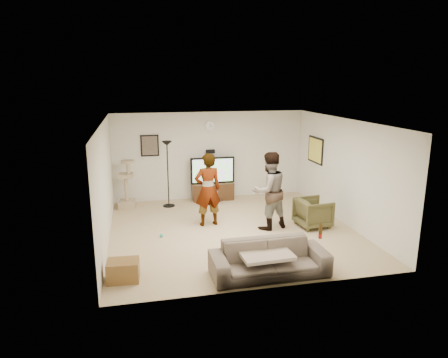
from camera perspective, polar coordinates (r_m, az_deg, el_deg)
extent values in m
cube|color=tan|center=(9.42, 1.16, -7.23)|extent=(5.50, 5.50, 0.02)
cube|color=white|center=(8.84, 1.23, 8.21)|extent=(5.50, 5.50, 0.02)
cube|color=silver|center=(11.68, -1.98, 3.33)|extent=(5.50, 0.04, 2.50)
cube|color=silver|center=(6.51, 6.91, -5.31)|extent=(5.50, 0.04, 2.50)
cube|color=silver|center=(8.83, -16.43, -0.67)|extent=(0.04, 5.50, 2.50)
cube|color=silver|center=(10.04, 16.63, 1.02)|extent=(0.04, 5.50, 2.50)
cylinder|color=white|center=(11.53, -1.99, 7.46)|extent=(0.26, 0.04, 0.26)
cube|color=black|center=(11.60, -1.93, 3.91)|extent=(0.25, 0.10, 0.10)
cube|color=brown|center=(11.42, -10.42, 4.65)|extent=(0.42, 0.03, 0.52)
cube|color=#FEE04B|center=(11.38, 12.77, 4.00)|extent=(0.03, 0.78, 0.62)
cube|color=#372111|center=(11.68, -1.61, -1.73)|extent=(1.18, 0.45, 0.49)
cube|color=silver|center=(11.36, -1.36, -3.28)|extent=(0.40, 0.30, 0.07)
cube|color=black|center=(11.52, -1.63, 1.24)|extent=(1.26, 0.08, 0.75)
cube|color=#59E628|center=(11.48, -1.59, 1.20)|extent=(1.16, 0.01, 0.66)
cylinder|color=black|center=(10.99, -7.91, 0.65)|extent=(0.32, 0.32, 1.79)
cube|color=tan|center=(11.12, -13.64, -0.71)|extent=(0.47, 0.47, 1.32)
imported|color=#A8A8A8|center=(9.48, -2.30, -1.50)|extent=(0.68, 0.49, 1.74)
imported|color=teal|center=(9.32, 6.36, -1.66)|extent=(1.03, 0.90, 1.80)
imported|color=#65584B|center=(7.31, 6.39, -11.11)|extent=(2.07, 0.82, 0.60)
cube|color=#C7AE96|center=(7.25, 5.85, -10.41)|extent=(0.93, 0.74, 0.06)
cylinder|color=#392206|center=(7.49, 13.45, -7.24)|extent=(0.06, 0.06, 0.25)
imported|color=#484525|center=(9.76, 12.46, -4.65)|extent=(0.81, 0.80, 0.67)
cube|color=brown|center=(7.34, -14.02, -12.41)|extent=(0.56, 0.44, 0.36)
sphere|color=teal|center=(9.09, -8.82, -7.88)|extent=(0.08, 0.08, 0.08)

